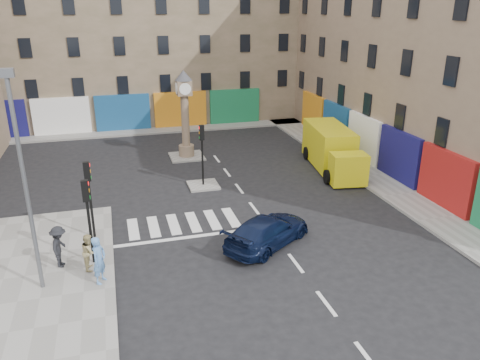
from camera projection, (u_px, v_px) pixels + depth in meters
name	position (u px, v px, depth m)	size (l,w,h in m)	color
ground	(279.00, 242.00, 21.83)	(120.00, 120.00, 0.00)	black
sidewalk_left	(18.00, 303.00, 17.21)	(7.00, 16.00, 0.15)	gray
sidewalk_right	(346.00, 160.00, 33.01)	(2.60, 30.00, 0.15)	gray
sidewalk_far	(148.00, 131.00, 40.79)	(32.00, 2.40, 0.15)	gray
island_near	(203.00, 185.00, 28.51)	(1.80, 1.80, 0.12)	gray
island_far	(187.00, 156.00, 33.91)	(2.40, 2.40, 0.12)	gray
building_right	(439.00, 42.00, 31.82)	(10.00, 30.00, 16.00)	#866E57
building_far	(136.00, 27.00, 43.06)	(32.00, 10.00, 17.00)	#8E765F
traffic_light_left_near	(88.00, 209.00, 18.98)	(0.28, 0.22, 3.70)	black
traffic_light_left_far	(89.00, 188.00, 21.14)	(0.28, 0.22, 3.70)	black
traffic_light_island	(202.00, 145.00, 27.62)	(0.28, 0.22, 3.70)	black
lamp_post	(23.00, 174.00, 16.47)	(0.50, 0.25, 8.30)	#595B60
clock_pillar	(185.00, 109.00, 32.68)	(1.20, 1.20, 6.10)	#866E57
navy_sedan	(268.00, 231.00, 21.35)	(1.96, 4.81, 1.40)	black
yellow_van	(332.00, 149.00, 31.22)	(3.38, 7.67, 2.70)	yellow
pedestrian_blue	(99.00, 260.00, 18.09)	(0.71, 0.46, 1.94)	#5585C3
pedestrian_tan	(89.00, 252.00, 19.10)	(0.75, 0.59, 1.55)	tan
pedestrian_dark	(59.00, 247.00, 19.24)	(1.16, 0.67, 1.80)	black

